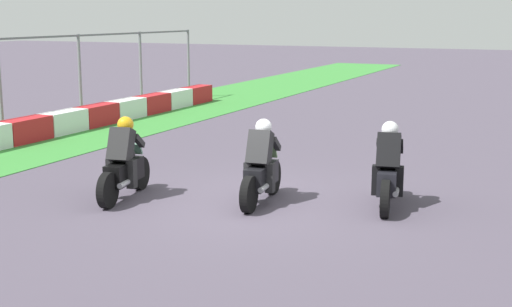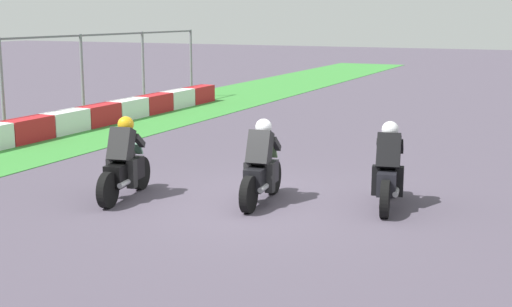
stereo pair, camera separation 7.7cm
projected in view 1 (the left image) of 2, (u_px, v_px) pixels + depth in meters
The scene contains 4 objects.
ground_plane at pixel (256, 203), 12.81m from camera, with size 120.00×120.00×0.00m, color #4E4655.
rider_lane_a at pixel (388, 172), 12.44m from camera, with size 2.03×0.63×1.51m.
rider_lane_b at pixel (262, 169), 12.70m from camera, with size 2.04×0.57×1.51m.
rider_lane_c at pixel (124, 165), 13.00m from camera, with size 2.03×0.61×1.51m.
Camera 1 is at (-11.29, -5.11, 3.34)m, focal length 49.92 mm.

